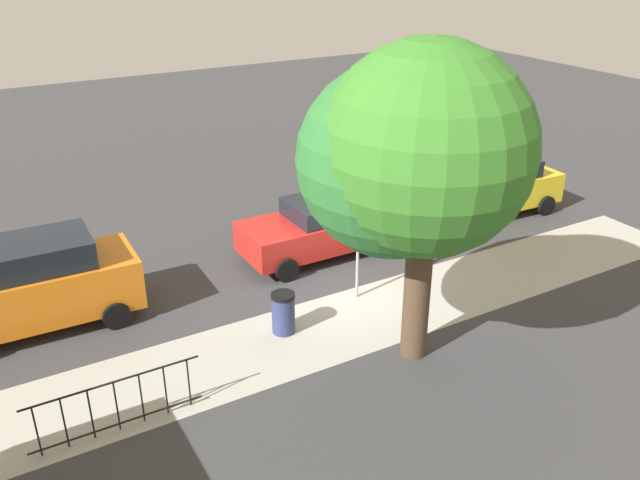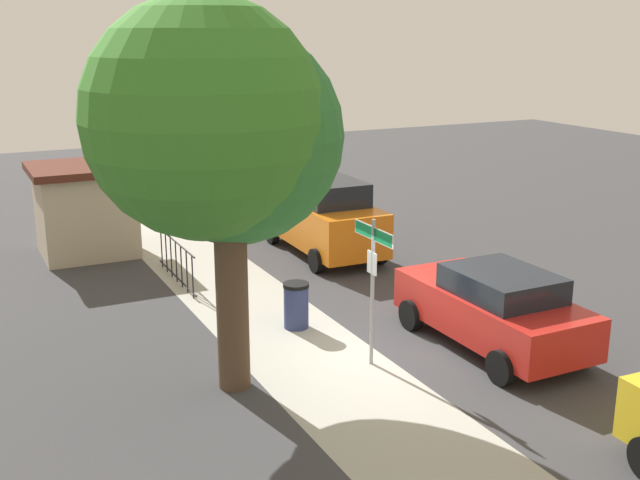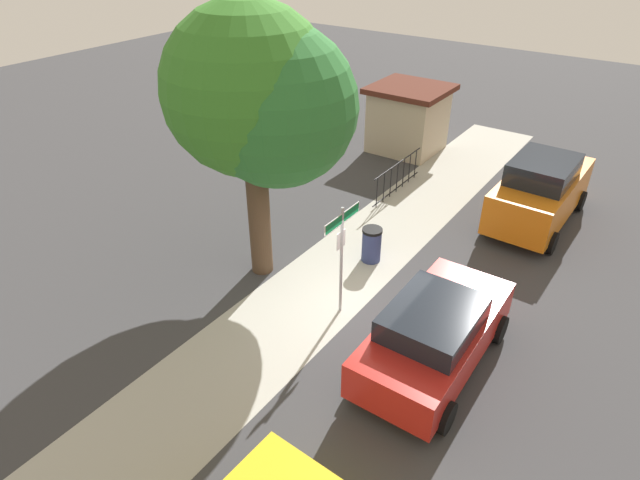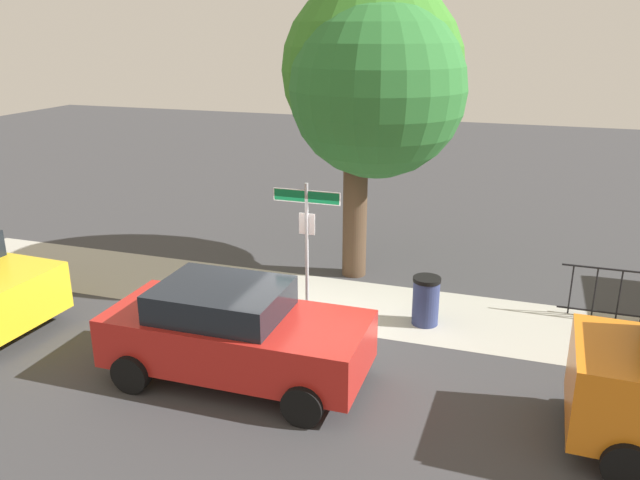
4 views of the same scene
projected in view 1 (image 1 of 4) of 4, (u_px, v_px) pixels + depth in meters
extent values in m
plane|color=#38383A|center=(338.00, 293.00, 16.59)|extent=(60.00, 60.00, 0.00)
cube|color=#A5A499|center=(292.00, 340.00, 14.67)|extent=(24.00, 2.60, 0.00)
cylinder|color=#9EA0A5|center=(358.00, 246.00, 15.82)|extent=(0.07, 0.07, 2.80)
cube|color=#0F723D|center=(359.00, 202.00, 15.34)|extent=(1.31, 0.02, 0.22)
cube|color=white|center=(359.00, 202.00, 15.34)|extent=(1.34, 0.02, 0.25)
cube|color=silver|center=(359.00, 224.00, 15.56)|extent=(0.32, 0.02, 0.42)
cylinder|color=#4C3828|center=(417.00, 294.00, 13.62)|extent=(0.56, 0.56, 2.89)
sphere|color=#2B6F30|center=(394.00, 160.00, 12.39)|extent=(3.75, 3.75, 3.75)
sphere|color=#36742E|center=(404.00, 149.00, 12.20)|extent=(2.84, 2.84, 2.84)
sphere|color=#367A26|center=(427.00, 149.00, 11.89)|extent=(4.00, 4.00, 4.00)
cube|color=gold|center=(490.00, 190.00, 20.99)|extent=(4.50, 2.11, 0.93)
cube|color=black|center=(499.00, 167.00, 20.80)|extent=(2.19, 1.79, 0.53)
cylinder|color=black|center=(471.00, 223.00, 19.78)|extent=(0.65, 0.24, 0.64)
cylinder|color=black|center=(433.00, 202.00, 21.34)|extent=(0.65, 0.24, 0.64)
cylinder|color=black|center=(545.00, 205.00, 21.05)|extent=(0.65, 0.24, 0.64)
cylinder|color=black|center=(504.00, 186.00, 22.60)|extent=(0.65, 0.24, 0.64)
cube|color=red|center=(317.00, 231.00, 18.23)|extent=(4.30, 1.85, 0.83)
cube|color=black|center=(326.00, 207.00, 18.07)|extent=(2.07, 1.62, 0.48)
cylinder|color=black|center=(286.00, 270.00, 17.03)|extent=(0.64, 0.22, 0.64)
cylinder|color=black|center=(256.00, 244.00, 18.46)|extent=(0.64, 0.22, 0.64)
cylinder|color=black|center=(379.00, 245.00, 18.36)|extent=(0.64, 0.22, 0.64)
cylinder|color=black|center=(344.00, 223.00, 19.79)|extent=(0.64, 0.22, 0.64)
cube|color=orange|center=(34.00, 291.00, 14.82)|extent=(4.60, 1.95, 1.18)
cube|color=black|center=(39.00, 253.00, 14.55)|extent=(2.23, 1.67, 0.63)
cylinder|color=black|center=(116.00, 315.00, 15.01)|extent=(0.64, 0.23, 0.64)
cylinder|color=black|center=(99.00, 281.00, 16.47)|extent=(0.64, 0.23, 0.64)
cylinder|color=black|center=(113.00, 382.00, 11.60)|extent=(3.17, 0.04, 0.04)
cylinder|color=black|center=(120.00, 424.00, 12.00)|extent=(3.17, 0.04, 0.04)
cylinder|color=black|center=(189.00, 383.00, 12.44)|extent=(0.03, 0.03, 1.05)
cylinder|color=black|center=(166.00, 390.00, 12.24)|extent=(0.03, 0.03, 1.05)
cylinder|color=black|center=(142.00, 398.00, 12.03)|extent=(0.03, 0.03, 1.05)
cylinder|color=black|center=(117.00, 406.00, 11.83)|extent=(0.03, 0.03, 1.05)
cylinder|color=black|center=(91.00, 414.00, 11.62)|extent=(0.03, 0.03, 1.05)
cylinder|color=black|center=(64.00, 423.00, 11.42)|extent=(0.03, 0.03, 1.05)
cylinder|color=black|center=(37.00, 432.00, 11.21)|extent=(0.03, 0.03, 1.05)
cylinder|color=navy|center=(283.00, 314.00, 14.80)|extent=(0.52, 0.52, 0.90)
cylinder|color=black|center=(283.00, 296.00, 14.59)|extent=(0.55, 0.55, 0.08)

